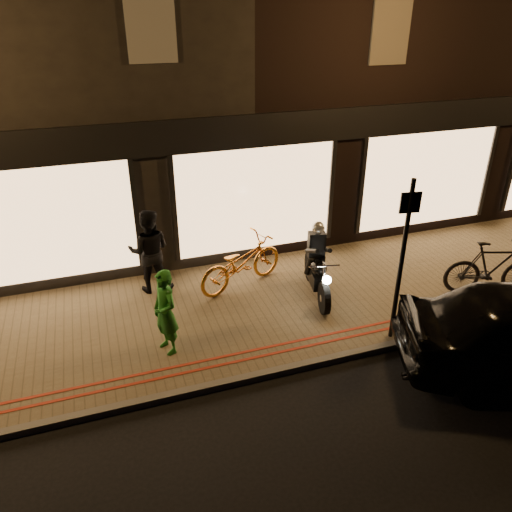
{
  "coord_description": "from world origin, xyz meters",
  "views": [
    {
      "loc": [
        -3.38,
        -6.02,
        5.6
      ],
      "look_at": [
        -0.57,
        2.26,
        1.1
      ],
      "focal_mm": 35.0,
      "sensor_mm": 36.0,
      "label": 1
    }
  ],
  "objects_px": {
    "sign_post": "(403,254)",
    "bicycle_gold": "(241,263)",
    "motorcycle": "(317,268)",
    "person_green": "(165,312)"
  },
  "relations": [
    {
      "from": "sign_post",
      "to": "bicycle_gold",
      "type": "bearing_deg",
      "value": 128.09
    },
    {
      "from": "sign_post",
      "to": "bicycle_gold",
      "type": "distance_m",
      "value": 3.51
    },
    {
      "from": "motorcycle",
      "to": "sign_post",
      "type": "distance_m",
      "value": 2.18
    },
    {
      "from": "person_green",
      "to": "sign_post",
      "type": "bearing_deg",
      "value": 55.12
    },
    {
      "from": "motorcycle",
      "to": "bicycle_gold",
      "type": "relative_size",
      "value": 0.92
    },
    {
      "from": "bicycle_gold",
      "to": "sign_post",
      "type": "bearing_deg",
      "value": -163.42
    },
    {
      "from": "sign_post",
      "to": "bicycle_gold",
      "type": "relative_size",
      "value": 1.44
    },
    {
      "from": "motorcycle",
      "to": "bicycle_gold",
      "type": "bearing_deg",
      "value": 160.92
    },
    {
      "from": "motorcycle",
      "to": "sign_post",
      "type": "bearing_deg",
      "value": -56.75
    },
    {
      "from": "bicycle_gold",
      "to": "person_green",
      "type": "height_order",
      "value": "person_green"
    }
  ]
}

